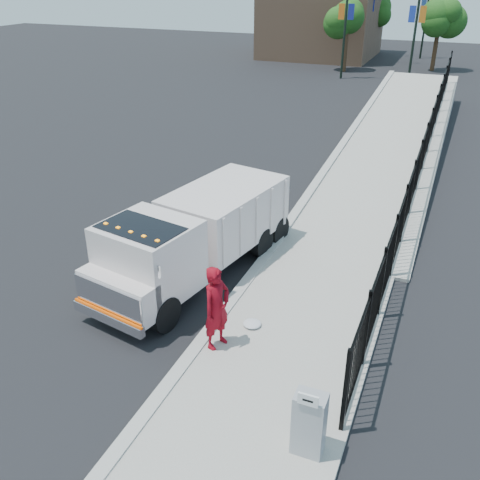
% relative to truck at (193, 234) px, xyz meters
% --- Properties ---
extents(ground, '(120.00, 120.00, 0.00)m').
position_rel_truck_xyz_m(ground, '(1.52, -2.07, -1.31)').
color(ground, black).
rests_on(ground, ground).
extents(sidewalk, '(3.55, 12.00, 0.12)m').
position_rel_truck_xyz_m(sidewalk, '(3.45, -4.07, -1.25)').
color(sidewalk, '#9E998E').
rests_on(sidewalk, ground).
extents(curb, '(0.30, 12.00, 0.16)m').
position_rel_truck_xyz_m(curb, '(1.52, -4.07, -1.23)').
color(curb, '#ADAAA3').
rests_on(curb, ground).
extents(ramp, '(3.95, 24.06, 3.19)m').
position_rel_truck_xyz_m(ramp, '(3.65, 13.93, -1.31)').
color(ramp, '#9E998E').
rests_on(ramp, ground).
extents(iron_fence, '(0.10, 28.00, 1.80)m').
position_rel_truck_xyz_m(iron_fence, '(5.07, 9.93, -0.41)').
color(iron_fence, black).
rests_on(iron_fence, ground).
extents(truck, '(3.43, 7.10, 2.33)m').
position_rel_truck_xyz_m(truck, '(0.00, 0.00, 0.00)').
color(truck, black).
rests_on(truck, ground).
extents(worker, '(0.68, 0.84, 1.98)m').
position_rel_truck_xyz_m(worker, '(1.92, -2.67, -0.20)').
color(worker, maroon).
rests_on(worker, sidewalk).
extents(utility_cabinet, '(0.55, 0.40, 1.25)m').
position_rel_truck_xyz_m(utility_cabinet, '(4.62, -4.76, -0.57)').
color(utility_cabinet, gray).
rests_on(utility_cabinet, sidewalk).
extents(arrow_sign, '(0.35, 0.04, 0.22)m').
position_rel_truck_xyz_m(arrow_sign, '(4.62, -4.98, 0.17)').
color(arrow_sign, white).
rests_on(arrow_sign, utility_cabinet).
extents(debris, '(0.44, 0.44, 0.11)m').
position_rel_truck_xyz_m(debris, '(2.39, -1.70, -1.14)').
color(debris, silver).
rests_on(debris, sidewalk).
extents(light_pole_0, '(3.77, 0.22, 8.00)m').
position_rel_truck_xyz_m(light_pole_0, '(-2.62, 31.05, 3.05)').
color(light_pole_0, black).
rests_on(light_pole_0, ground).
extents(light_pole_1, '(3.78, 0.22, 8.00)m').
position_rel_truck_xyz_m(light_pole_1, '(1.88, 30.56, 3.05)').
color(light_pole_1, black).
rests_on(light_pole_1, ground).
extents(light_pole_2, '(3.77, 0.22, 8.00)m').
position_rel_truck_xyz_m(light_pole_2, '(-2.66, 39.86, 3.05)').
color(light_pole_2, black).
rests_on(light_pole_2, ground).
extents(light_pole_3, '(3.78, 0.22, 8.00)m').
position_rel_truck_xyz_m(light_pole_3, '(1.42, 44.01, 3.05)').
color(light_pole_3, black).
rests_on(light_pole_3, ground).
extents(tree_0, '(2.67, 2.67, 5.34)m').
position_rel_truck_xyz_m(tree_0, '(-3.42, 34.19, 2.64)').
color(tree_0, '#382314').
rests_on(tree_0, ground).
extents(tree_1, '(2.44, 2.44, 5.22)m').
position_rel_truck_xyz_m(tree_1, '(3.33, 37.52, 2.62)').
color(tree_1, '#382314').
rests_on(tree_1, ground).
extents(tree_2, '(2.54, 2.54, 5.27)m').
position_rel_truck_xyz_m(tree_2, '(-2.93, 45.23, 2.63)').
color(tree_2, '#382314').
rests_on(tree_2, ground).
extents(building, '(10.00, 10.00, 8.00)m').
position_rel_truck_xyz_m(building, '(-7.48, 41.93, 2.69)').
color(building, '#8C664C').
rests_on(building, ground).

